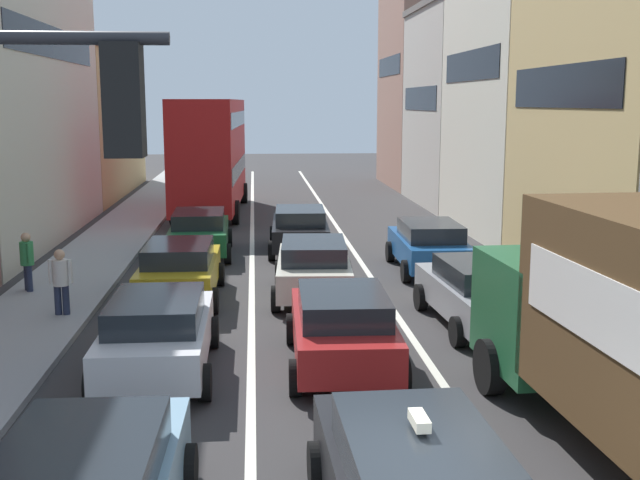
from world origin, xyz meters
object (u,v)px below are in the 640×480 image
object	(u,v)px
sedan_centre_lane_second	(342,326)
sedan_right_lane_behind_truck	(479,291)
sedan_left_lane_fourth	(200,232)
bus_mid_queue_primary	(211,151)
sedan_left_lane_third	(180,269)
wagon_left_lane_second	(158,332)
wagon_right_lane_far	(429,245)
pedestrian_near_kerb	(27,260)
coupe_centre_lane_fourth	(300,229)
hatchback_centre_lane_third	(314,267)
pedestrian_far_sidewalk	(61,280)

from	to	relation	value
sedan_centre_lane_second	sedan_right_lane_behind_truck	bearing A→B (deg)	-51.71
sedan_left_lane_fourth	bus_mid_queue_primary	world-z (taller)	bus_mid_queue_primary
sedan_left_lane_third	bus_mid_queue_primary	xyz separation A→B (m)	(-0.01, 15.63, 2.03)
wagon_left_lane_second	sedan_left_lane_third	size ratio (longest dim) A/B	1.00
sedan_centre_lane_second	wagon_left_lane_second	world-z (taller)	same
wagon_right_lane_far	pedestrian_near_kerb	world-z (taller)	pedestrian_near_kerb
sedan_centre_lane_second	pedestrian_near_kerb	xyz separation A→B (m)	(-7.45, 6.19, 0.15)
sedan_left_lane_third	coupe_centre_lane_fourth	world-z (taller)	same
hatchback_centre_lane_third	coupe_centre_lane_fourth	world-z (taller)	same
sedan_left_lane_third	wagon_right_lane_far	distance (m)	7.57
pedestrian_far_sidewalk	hatchback_centre_lane_third	bearing A→B (deg)	107.51
sedan_right_lane_behind_truck	wagon_left_lane_second	bearing A→B (deg)	108.12
coupe_centre_lane_fourth	pedestrian_far_sidewalk	size ratio (longest dim) A/B	2.63
sedan_centre_lane_second	pedestrian_near_kerb	bearing A→B (deg)	51.83
pedestrian_near_kerb	coupe_centre_lane_fourth	bearing A→B (deg)	6.34
sedan_centre_lane_second	sedan_left_lane_fourth	xyz separation A→B (m)	(-3.40, 11.25, 0.00)
sedan_centre_lane_second	wagon_right_lane_far	distance (m)	8.98
sedan_centre_lane_second	bus_mid_queue_primary	size ratio (longest dim) A/B	0.41
bus_mid_queue_primary	pedestrian_far_sidewalk	size ratio (longest dim) A/B	6.38
hatchback_centre_lane_third	sedan_right_lane_behind_truck	distance (m)	4.55
coupe_centre_lane_fourth	pedestrian_far_sidewalk	bearing A→B (deg)	145.41
sedan_right_lane_behind_truck	sedan_left_lane_fourth	bearing A→B (deg)	34.80
wagon_left_lane_second	pedestrian_near_kerb	bearing A→B (deg)	32.68
coupe_centre_lane_fourth	sedan_right_lane_behind_truck	bearing A→B (deg)	-156.92
wagon_left_lane_second	pedestrian_near_kerb	world-z (taller)	pedestrian_near_kerb
sedan_left_lane_fourth	sedan_right_lane_behind_truck	bearing A→B (deg)	-143.35
sedan_left_lane_fourth	wagon_left_lane_second	bearing A→B (deg)	179.02
wagon_left_lane_second	sedan_left_lane_fourth	world-z (taller)	same
sedan_centre_lane_second	hatchback_centre_lane_third	bearing A→B (deg)	2.91
hatchback_centre_lane_third	sedan_right_lane_behind_truck	bearing A→B (deg)	-126.73
wagon_left_lane_second	hatchback_centre_lane_third	distance (m)	6.42
bus_mid_queue_primary	sedan_centre_lane_second	bearing A→B (deg)	-168.27
sedan_left_lane_third	sedan_left_lane_fourth	distance (m)	5.82
sedan_right_lane_behind_truck	wagon_right_lane_far	xyz separation A→B (m)	(0.16, 5.77, 0.00)
wagon_left_lane_second	bus_mid_queue_primary	size ratio (longest dim) A/B	0.41
pedestrian_near_kerb	bus_mid_queue_primary	bearing A→B (deg)	44.95
sedan_right_lane_behind_truck	pedestrian_near_kerb	bearing A→B (deg)	68.28
sedan_left_lane_third	coupe_centre_lane_fourth	distance (m)	7.07
sedan_right_lane_behind_truck	sedan_centre_lane_second	bearing A→B (deg)	123.92
wagon_left_lane_second	coupe_centre_lane_fourth	xyz separation A→B (m)	(3.29, 11.72, 0.00)
pedestrian_near_kerb	hatchback_centre_lane_third	bearing A→B (deg)	-36.12
sedan_centre_lane_second	wagon_left_lane_second	bearing A→B (deg)	93.01
pedestrian_far_sidewalk	pedestrian_near_kerb	bearing A→B (deg)	-148.03
wagon_left_lane_second	pedestrian_far_sidewalk	distance (m)	4.66
wagon_right_lane_far	bus_mid_queue_primary	xyz separation A→B (m)	(-7.02, 12.79, 2.03)
sedan_left_lane_third	pedestrian_far_sidewalk	bearing A→B (deg)	123.98
sedan_left_lane_fourth	wagon_right_lane_far	size ratio (longest dim) A/B	1.00
wagon_left_lane_second	bus_mid_queue_primary	distance (m)	21.25
wagon_left_lane_second	pedestrian_far_sidewalk	xyz separation A→B (m)	(-2.63, 3.85, 0.15)
bus_mid_queue_primary	pedestrian_near_kerb	distance (m)	15.50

